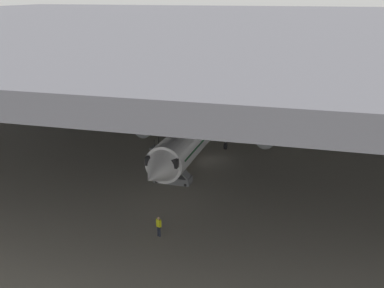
{
  "coord_description": "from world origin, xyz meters",
  "views": [
    {
      "loc": [
        12.65,
        -49.51,
        18.6
      ],
      "look_at": [
        -0.61,
        -2.14,
        2.51
      ],
      "focal_mm": 43.89,
      "sensor_mm": 36.0,
      "label": 1
    }
  ],
  "objects_px": {
    "airplane_main": "(203,126)",
    "crew_worker_near_nose": "(159,225)",
    "crew_worker_by_stairs": "(183,165)",
    "airplane_distant": "(120,78)",
    "baggage_tug": "(177,125)",
    "boarding_stairs": "(172,175)"
  },
  "relations": [
    {
      "from": "airplane_main",
      "to": "crew_worker_near_nose",
      "type": "height_order",
      "value": "airplane_main"
    },
    {
      "from": "crew_worker_by_stairs",
      "to": "airplane_distant",
      "type": "xyz_separation_m",
      "value": [
        -22.47,
        34.39,
        2.3
      ]
    },
    {
      "from": "baggage_tug",
      "to": "crew_worker_by_stairs",
      "type": "bearing_deg",
      "value": -70.4
    },
    {
      "from": "crew_worker_by_stairs",
      "to": "airplane_main",
      "type": "bearing_deg",
      "value": 87.6
    },
    {
      "from": "airplane_main",
      "to": "crew_worker_near_nose",
      "type": "bearing_deg",
      "value": -85.19
    },
    {
      "from": "baggage_tug",
      "to": "crew_worker_near_nose",
      "type": "bearing_deg",
      "value": -75.32
    },
    {
      "from": "crew_worker_near_nose",
      "to": "crew_worker_by_stairs",
      "type": "xyz_separation_m",
      "value": [
        -2.03,
        13.56,
        -0.07
      ]
    },
    {
      "from": "boarding_stairs",
      "to": "airplane_distant",
      "type": "height_order",
      "value": "airplane_distant"
    },
    {
      "from": "airplane_distant",
      "to": "airplane_main",
      "type": "bearing_deg",
      "value": -50.16
    },
    {
      "from": "crew_worker_near_nose",
      "to": "boarding_stairs",
      "type": "bearing_deg",
      "value": 102.44
    },
    {
      "from": "crew_worker_near_nose",
      "to": "crew_worker_by_stairs",
      "type": "relative_size",
      "value": 1.06
    },
    {
      "from": "boarding_stairs",
      "to": "crew_worker_by_stairs",
      "type": "xyz_separation_m",
      "value": [
        0.37,
        2.68,
        0.19
      ]
    },
    {
      "from": "crew_worker_by_stairs",
      "to": "boarding_stairs",
      "type": "bearing_deg",
      "value": -97.76
    },
    {
      "from": "crew_worker_near_nose",
      "to": "crew_worker_by_stairs",
      "type": "distance_m",
      "value": 13.71
    },
    {
      "from": "airplane_main",
      "to": "boarding_stairs",
      "type": "relative_size",
      "value": 7.67
    },
    {
      "from": "airplane_main",
      "to": "boarding_stairs",
      "type": "distance_m",
      "value": 10.15
    },
    {
      "from": "crew_worker_near_nose",
      "to": "airplane_distant",
      "type": "bearing_deg",
      "value": 117.07
    },
    {
      "from": "boarding_stairs",
      "to": "crew_worker_near_nose",
      "type": "bearing_deg",
      "value": -77.56
    },
    {
      "from": "crew_worker_by_stairs",
      "to": "crew_worker_near_nose",
      "type": "bearing_deg",
      "value": -81.47
    },
    {
      "from": "crew_worker_near_nose",
      "to": "airplane_distant",
      "type": "relative_size",
      "value": 0.05
    },
    {
      "from": "airplane_main",
      "to": "crew_worker_by_stairs",
      "type": "bearing_deg",
      "value": -92.4
    },
    {
      "from": "crew_worker_near_nose",
      "to": "crew_worker_by_stairs",
      "type": "height_order",
      "value": "crew_worker_near_nose"
    }
  ]
}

